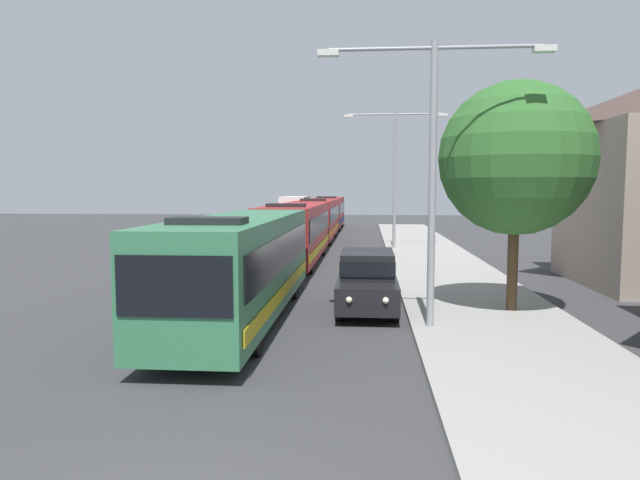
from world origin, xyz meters
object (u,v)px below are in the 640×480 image
bus_middle (318,218)px  bus_second_in_line (296,231)px  box_truck_oncoming (294,212)px  white_suv (367,279)px  roadside_tree (516,159)px  bus_fourth_in_line (329,212)px  bus_lead (242,263)px  streetlamp_near (433,151)px  streetlamp_mid (395,164)px

bus_middle → bus_second_in_line: bearing=-90.0°
box_truck_oncoming → white_suv: bearing=-79.0°
bus_second_in_line → box_truck_oncoming: 24.83m
roadside_tree → bus_second_in_line: bearing=124.8°
bus_fourth_in_line → box_truck_oncoming: 3.43m
bus_lead → bus_second_in_line: (0.00, 12.97, 0.00)m
box_truck_oncoming → streetlamp_near: streetlamp_near is taller
streetlamp_near → roadside_tree: size_ratio=1.09×
bus_second_in_line → box_truck_oncoming: size_ratio=1.64×
white_suv → streetlamp_mid: size_ratio=0.54×
bus_lead → streetlamp_mid: 20.77m
bus_lead → bus_middle: (0.00, 25.94, 0.00)m
bus_fourth_in_line → streetlamp_near: 40.08m
streetlamp_near → streetlamp_mid: 20.77m
bus_lead → roadside_tree: roadside_tree is taller
bus_lead → bus_middle: size_ratio=0.99×
white_suv → streetlamp_near: 4.88m
white_suv → streetlamp_mid: streetlamp_mid is taller
streetlamp_mid → roadside_tree: (2.74, -18.43, -0.63)m
streetlamp_near → roadside_tree: 3.60m
bus_second_in_line → bus_fourth_in_line: (-0.00, 25.55, -0.00)m
bus_fourth_in_line → roadside_tree: size_ratio=1.63×
bus_lead → box_truck_oncoming: 37.73m
box_truck_oncoming → bus_second_in_line: bearing=-82.4°
bus_lead → white_suv: bearing=21.5°
white_suv → roadside_tree: size_ratio=0.67×
box_truck_oncoming → streetlamp_near: 39.74m
bus_middle → box_truck_oncoming: bus_middle is taller
bus_fourth_in_line → white_suv: bus_fourth_in_line is taller
bus_middle → box_truck_oncoming: size_ratio=1.60×
bus_second_in_line → streetlamp_near: size_ratio=1.63×
bus_second_in_line → streetlamp_mid: (5.40, 6.74, 3.71)m
bus_fourth_in_line → streetlamp_mid: streetlamp_mid is taller
bus_middle → streetlamp_mid: bearing=-49.1°
bus_second_in_line → bus_middle: (-0.00, 12.97, -0.00)m
bus_lead → box_truck_oncoming: (-3.30, 37.58, 0.02)m
bus_middle → white_suv: 24.77m
bus_lead → streetlamp_near: size_ratio=1.57×
bus_middle → streetlamp_mid: (5.40, -6.23, 3.71)m
white_suv → streetlamp_mid: 18.84m
bus_second_in_line → bus_middle: same height
bus_second_in_line → white_suv: size_ratio=2.67×
bus_second_in_line → bus_fourth_in_line: bearing=90.0°
bus_second_in_line → roadside_tree: size_ratio=1.78×
streetlamp_near → streetlamp_mid: (-0.00, 20.77, 0.55)m
bus_fourth_in_line → roadside_tree: roadside_tree is taller
streetlamp_near → streetlamp_mid: streetlamp_mid is taller
bus_middle → bus_fourth_in_line: same height
bus_second_in_line → bus_middle: bearing=90.0°
white_suv → streetlamp_near: size_ratio=0.61×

